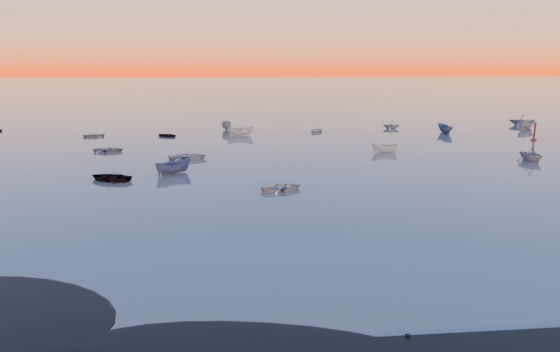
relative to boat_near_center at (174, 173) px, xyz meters
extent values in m
plane|color=#685E57|center=(7.54, 65.78, 0.00)|extent=(600.00, 600.00, 0.00)
imported|color=#39456D|center=(0.00, 0.00, 0.00)|extent=(3.59, 4.47, 1.44)
imported|color=slate|center=(42.56, 3.26, 0.00)|extent=(4.26, 2.67, 1.38)
cylinder|color=#49130F|center=(52.75, 19.82, 0.05)|extent=(0.85, 0.85, 0.28)
cylinder|color=#49130F|center=(52.75, 19.82, 1.22)|extent=(0.30, 0.30, 2.44)
cone|color=#49130F|center=(52.75, 19.82, 2.68)|extent=(0.56, 0.56, 0.47)
camera|label=1|loc=(5.49, -58.57, 11.88)|focal=35.00mm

